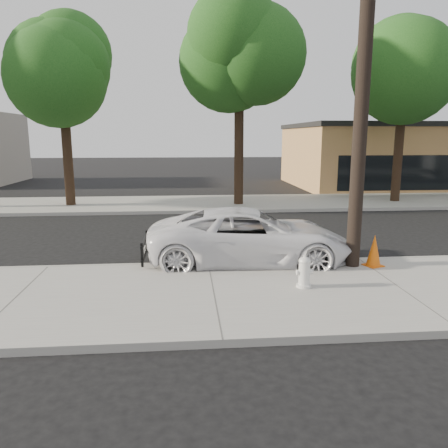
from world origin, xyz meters
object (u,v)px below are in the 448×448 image
Objects in this scene: utility_pole at (363,76)px; traffic_cone at (374,251)px; police_cruiser at (250,237)px; fire_hydrant at (304,272)px.

traffic_cone is (0.51, -0.08, -4.16)m from utility_pole.
police_cruiser is 6.66× the size of traffic_cone.
utility_pole is 4.20m from traffic_cone.
traffic_cone is at bearing -9.06° from utility_pole.
utility_pole is at bearing -106.61° from police_cruiser.
utility_pole is 11.30× the size of traffic_cone.
utility_pole is 4.76m from fire_hydrant.
utility_pole is 13.47× the size of fire_hydrant.
utility_pole is at bearing 170.94° from traffic_cone.
police_cruiser is 3.15m from traffic_cone.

